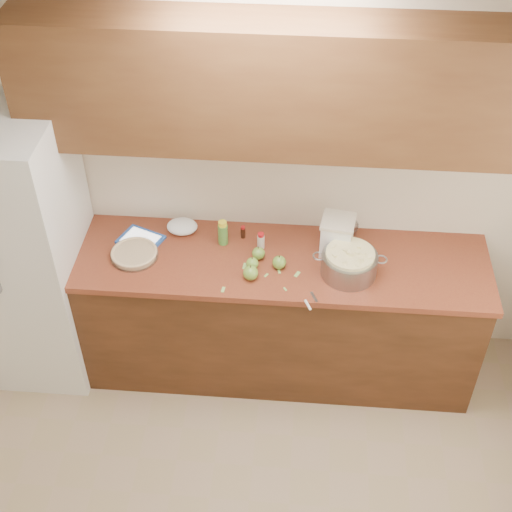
# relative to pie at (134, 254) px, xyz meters

# --- Properties ---
(room_shell) EXTENTS (3.60, 3.60, 3.60)m
(room_shell) POSITION_rel_pie_xyz_m (0.75, -1.43, 0.36)
(room_shell) COLOR tan
(room_shell) RESTS_ON ground
(counter_run) EXTENTS (2.64, 0.68, 0.92)m
(counter_run) POSITION_rel_pie_xyz_m (0.75, 0.05, -0.48)
(counter_run) COLOR #552D18
(counter_run) RESTS_ON ground
(upper_cabinets) EXTENTS (2.60, 0.34, 0.70)m
(upper_cabinets) POSITION_rel_pie_xyz_m (0.75, 0.20, 1.01)
(upper_cabinets) COLOR brown
(upper_cabinets) RESTS_ON room_shell
(fridge) EXTENTS (0.70, 0.70, 1.80)m
(fridge) POSITION_rel_pie_xyz_m (-0.69, 0.01, -0.04)
(fridge) COLOR silver
(fridge) RESTS_ON ground
(pie) EXTENTS (0.28, 0.28, 0.04)m
(pie) POSITION_rel_pie_xyz_m (0.00, 0.00, 0.00)
(pie) COLOR silver
(pie) RESTS_ON counter_run
(colander) EXTENTS (0.42, 0.32, 0.16)m
(colander) POSITION_rel_pie_xyz_m (1.24, -0.04, 0.05)
(colander) COLOR gray
(colander) RESTS_ON counter_run
(flour_canister) EXTENTS (0.21, 0.21, 0.23)m
(flour_canister) POSITION_rel_pie_xyz_m (1.17, 0.15, 0.09)
(flour_canister) COLOR white
(flour_canister) RESTS_ON counter_run
(tablet) EXTENTS (0.30, 0.27, 0.02)m
(tablet) POSITION_rel_pie_xyz_m (0.01, 0.15, -0.01)
(tablet) COLOR #2555B4
(tablet) RESTS_ON counter_run
(paring_knife) EXTENTS (0.08, 0.15, 0.01)m
(paring_knife) POSITION_rel_pie_xyz_m (1.03, -0.31, -0.02)
(paring_knife) COLOR gray
(paring_knife) RESTS_ON counter_run
(lemon_bottle) EXTENTS (0.06, 0.06, 0.16)m
(lemon_bottle) POSITION_rel_pie_xyz_m (0.50, 0.17, 0.05)
(lemon_bottle) COLOR #4C8C38
(lemon_bottle) RESTS_ON counter_run
(cinnamon_shaker) EXTENTS (0.04, 0.04, 0.11)m
(cinnamon_shaker) POSITION_rel_pie_xyz_m (0.73, 0.14, 0.03)
(cinnamon_shaker) COLOR beige
(cinnamon_shaker) RESTS_ON counter_run
(vanilla_bottle) EXTENTS (0.03, 0.03, 0.08)m
(vanilla_bottle) POSITION_rel_pie_xyz_m (0.62, 0.23, 0.02)
(vanilla_bottle) COLOR black
(vanilla_bottle) RESTS_ON counter_run
(mixing_bowl) EXTENTS (0.19, 0.19, 0.07)m
(mixing_bowl) POSITION_rel_pie_xyz_m (1.22, 0.32, 0.01)
(mixing_bowl) COLOR silver
(mixing_bowl) RESTS_ON counter_run
(paper_towel) EXTENTS (0.23, 0.21, 0.08)m
(paper_towel) POSITION_rel_pie_xyz_m (0.24, 0.25, 0.02)
(paper_towel) COLOR white
(paper_towel) RESTS_ON counter_run
(apple_left) EXTENTS (0.07, 0.07, 0.08)m
(apple_left) POSITION_rel_pie_xyz_m (0.69, -0.04, 0.01)
(apple_left) COLOR olive
(apple_left) RESTS_ON counter_run
(apple_center) EXTENTS (0.08, 0.08, 0.09)m
(apple_center) POSITION_rel_pie_xyz_m (0.72, 0.05, 0.01)
(apple_center) COLOR olive
(apple_center) RESTS_ON counter_run
(apple_front) EXTENTS (0.09, 0.09, 0.10)m
(apple_front) POSITION_rel_pie_xyz_m (0.69, -0.13, 0.02)
(apple_front) COLOR olive
(apple_front) RESTS_ON counter_run
(apple_extra) EXTENTS (0.08, 0.08, 0.09)m
(apple_extra) POSITION_rel_pie_xyz_m (0.85, -0.02, 0.02)
(apple_extra) COLOR olive
(apple_extra) RESTS_ON counter_run
(peel_a) EXTENTS (0.03, 0.03, 0.00)m
(peel_a) POSITION_rel_pie_xyz_m (0.78, -0.10, -0.02)
(peel_a) COLOR #92C660
(peel_a) RESTS_ON counter_run
(peel_b) EXTENTS (0.02, 0.04, 0.00)m
(peel_b) POSITION_rel_pie_xyz_m (0.85, -0.06, -0.02)
(peel_b) COLOR #92C660
(peel_b) RESTS_ON counter_run
(peel_c) EXTENTS (0.04, 0.05, 0.00)m
(peel_c) POSITION_rel_pie_xyz_m (0.95, -0.07, -0.02)
(peel_c) COLOR #92C660
(peel_c) RESTS_ON counter_run
(peel_d) EXTENTS (0.03, 0.03, 0.00)m
(peel_d) POSITION_rel_pie_xyz_m (0.89, -0.20, -0.02)
(peel_d) COLOR #92C660
(peel_d) RESTS_ON counter_run
(peel_e) EXTENTS (0.02, 0.05, 0.00)m
(peel_e) POSITION_rel_pie_xyz_m (0.65, -0.03, -0.02)
(peel_e) COLOR #92C660
(peel_e) RESTS_ON counter_run
(peel_f) EXTENTS (0.02, 0.04, 0.00)m
(peel_f) POSITION_rel_pie_xyz_m (0.55, -0.23, -0.02)
(peel_f) COLOR #92C660
(peel_f) RESTS_ON counter_run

